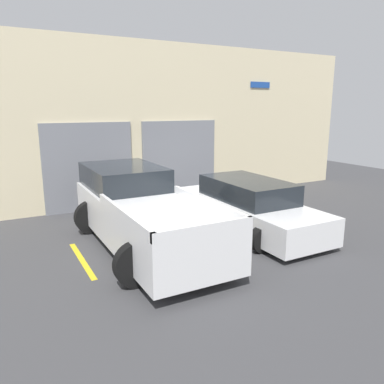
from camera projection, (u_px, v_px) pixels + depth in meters
The scene contains 7 objects.
ground_plane at pixel (182, 226), 10.43m from camera, with size 28.00×28.00×0.00m, color #3D3D3F.
shophouse_building at pixel (138, 125), 12.66m from camera, with size 17.74×0.68×5.38m.
pickup_truck at pixel (141, 211), 8.88m from camera, with size 2.58×5.53×1.76m.
sedan_white at pixel (249, 206), 10.10m from camera, with size 2.11×4.78×1.36m.
parking_stripe_far_left at pixel (82, 260), 8.14m from camera, with size 0.12×2.20×0.01m, color gold.
parking_stripe_left at pixel (201, 238), 9.52m from camera, with size 0.12×2.20×0.01m, color gold.
parking_stripe_centre at pixel (290, 221), 10.90m from camera, with size 0.12×2.20×0.01m, color gold.
Camera 1 is at (-4.49, -8.89, 3.25)m, focal length 35.00 mm.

